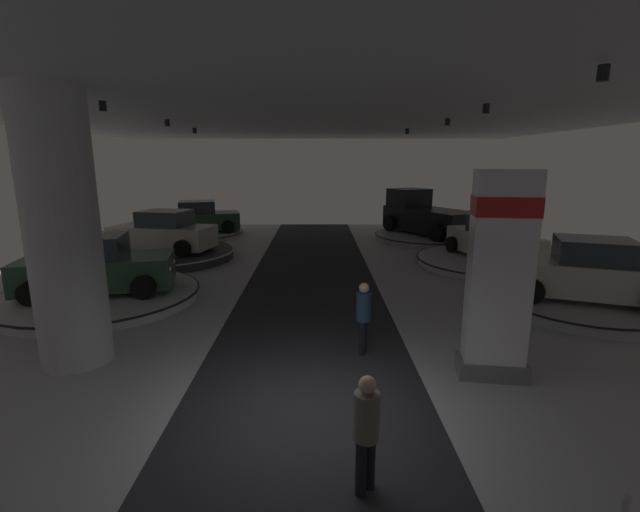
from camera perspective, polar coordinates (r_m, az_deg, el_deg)
The scene contains 18 objects.
ground at distance 7.70m, azimuth -1.90°, elevation -20.11°, with size 24.00×44.00×0.06m.
ceiling_with_spotlights at distance 6.65m, azimuth -2.28°, elevation 24.86°, with size 24.00×44.00×0.39m.
column_left at distance 9.97m, azimuth -30.67°, elevation 2.80°, with size 1.37×1.37×5.50m.
brand_sign_pylon at distance 8.72m, azimuth 22.48°, elevation -2.23°, with size 1.35×0.83×3.97m.
display_platform_far_left at distance 19.70m, azimuth -19.72°, elevation 0.22°, with size 5.87×5.87×0.38m.
display_car_far_left at distance 19.52m, azimuth -19.84°, elevation 2.89°, with size 4.49×2.93×1.71m.
display_platform_mid_left at distance 14.59m, azimuth -26.86°, elevation -4.69°, with size 5.75×5.75×0.29m.
display_car_mid_left at distance 14.39m, azimuth -27.32°, elevation -1.29°, with size 4.48×2.88×1.71m.
display_platform_far_right at distance 18.83m, azimuth 21.53°, elevation -0.64°, with size 5.91×5.91×0.27m.
display_car_far_right at distance 18.64m, azimuth 21.79°, elevation 1.99°, with size 2.88×4.47×1.71m.
display_platform_deep_right at distance 23.88m, azimuth 14.03°, elevation 2.50°, with size 5.68×5.68×0.30m.
pickup_truck_deep_right at distance 23.96m, azimuth 13.64°, elevation 5.14°, with size 4.48×5.66×2.30m.
display_platform_mid_right at distance 14.39m, azimuth 31.07°, elevation -5.30°, with size 4.69×4.69×0.32m.
display_car_mid_right at distance 14.18m, azimuth 31.60°, elevation -1.80°, with size 4.56×3.31×1.71m.
display_platform_deep_left at distance 25.17m, azimuth -15.32°, elevation 2.86°, with size 4.67×4.67×0.25m.
display_car_deep_left at distance 25.05m, azimuth -15.50°, elevation 4.82°, with size 4.52×3.03×1.71m.
visitor_walking_near at distance 5.77m, azimuth 6.10°, elevation -21.46°, with size 0.32×0.32×1.59m.
visitor_walking_far at distance 9.44m, azimuth 5.73°, elevation -7.53°, with size 0.32×0.32×1.59m.
Camera 1 is at (0.20, -6.49, 4.11)m, focal length 24.39 mm.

